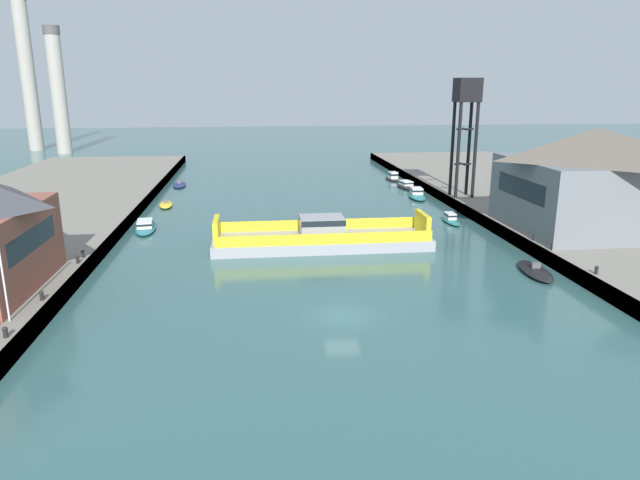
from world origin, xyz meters
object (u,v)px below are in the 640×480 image
at_px(warehouse_shed, 594,179).
at_px(flagpole, 0,258).
at_px(moored_boat_upstream_b, 393,177).
at_px(moored_boat_upstream_a, 145,226).
at_px(smokestack_distant_a, 27,69).
at_px(moored_boat_mid_right, 535,271).
at_px(chain_ferry, 322,238).
at_px(moored_boat_near_left, 407,186).
at_px(moored_boat_near_right, 179,185).
at_px(moored_boat_mid_left, 417,194).
at_px(crane_tower, 466,106).
at_px(smokestack_distant_b, 58,87).
at_px(moored_boat_far_right, 166,204).
at_px(moored_boat_far_left, 451,219).

bearing_deg(warehouse_shed, flagpole, -159.89).
bearing_deg(moored_boat_upstream_b, flagpole, -123.61).
xyz_separation_m(moored_boat_upstream_a, smokestack_distant_a, (-42.54, 89.93, 19.66)).
bearing_deg(moored_boat_mid_right, moored_boat_upstream_b, 90.15).
bearing_deg(chain_ferry, warehouse_shed, -1.75).
xyz_separation_m(warehouse_shed, flagpole, (-51.29, -18.78, -1.07)).
bearing_deg(moored_boat_near_left, moored_boat_near_right, 170.07).
distance_m(moored_boat_mid_right, warehouse_shed, 16.06).
relative_size(moored_boat_mid_left, crane_tower, 0.42).
xyz_separation_m(moored_boat_near_left, crane_tower, (3.78, -14.18, 13.04)).
bearing_deg(smokestack_distant_b, flagpole, -75.06).
bearing_deg(crane_tower, moored_boat_mid_left, 126.93).
bearing_deg(flagpole, moored_boat_near_right, 86.24).
bearing_deg(flagpole, moored_boat_upstream_a, 83.24).
xyz_separation_m(crane_tower, smokestack_distant_b, (-74.07, 72.36, 2.34)).
xyz_separation_m(moored_boat_mid_left, moored_boat_mid_right, (0.46, -35.74, -0.25)).
bearing_deg(crane_tower, moored_boat_near_right, 153.06).
bearing_deg(warehouse_shed, moored_boat_mid_right, -137.16).
bearing_deg(chain_ferry, moored_boat_upstream_a, 153.17).
relative_size(moored_boat_near_left, warehouse_shed, 0.46).
distance_m(moored_boat_mid_right, crane_tower, 32.81).
distance_m(moored_boat_far_right, crane_tower, 42.77).
bearing_deg(moored_boat_mid_left, moored_boat_near_left, 85.12).
bearing_deg(moored_boat_upstream_a, flagpole, -96.76).
distance_m(moored_boat_near_left, crane_tower, 19.63).
relative_size(moored_boat_mid_right, moored_boat_upstream_b, 1.21).
relative_size(moored_boat_near_left, flagpole, 0.90).
bearing_deg(flagpole, smokestack_distant_a, 108.12).
bearing_deg(chain_ferry, moored_boat_mid_left, 55.31).
bearing_deg(moored_boat_upstream_b, smokestack_distant_b, 144.33).
relative_size(moored_boat_far_left, moored_boat_upstream_b, 0.94).
height_order(moored_boat_far_right, smokestack_distant_a, smokestack_distant_a).
xyz_separation_m(moored_boat_near_left, moored_boat_far_right, (-36.71, -10.23, -0.15)).
distance_m(moored_boat_upstream_b, smokestack_distant_b, 87.40).
relative_size(moored_boat_near_right, smokestack_distant_b, 0.21).
bearing_deg(smokestack_distant_a, warehouse_shed, -48.07).
bearing_deg(moored_boat_far_left, smokestack_distant_a, 130.98).
bearing_deg(flagpole, moored_boat_mid_right, 12.19).
relative_size(moored_boat_mid_left, moored_boat_far_left, 1.35).
relative_size(moored_boat_near_right, moored_boat_upstream_b, 1.19).
xyz_separation_m(moored_boat_far_right, smokestack_distant_b, (-33.58, 68.41, 15.53)).
bearing_deg(moored_boat_far_left, moored_boat_upstream_b, 88.87).
bearing_deg(moored_boat_near_left, moored_boat_mid_right, -90.32).
xyz_separation_m(moored_boat_near_left, moored_boat_near_right, (-36.82, 6.45, -0.20)).
bearing_deg(moored_boat_near_right, moored_boat_near_left, -9.93).
distance_m(moored_boat_near_left, moored_boat_upstream_b, 8.00).
distance_m(chain_ferry, crane_tower, 31.32).
xyz_separation_m(moored_boat_near_right, flagpole, (-3.89, -59.15, 5.34)).
xyz_separation_m(moored_boat_mid_right, smokestack_distant_b, (-70.05, 102.13, 15.51)).
distance_m(moored_boat_upstream_b, crane_tower, 25.98).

